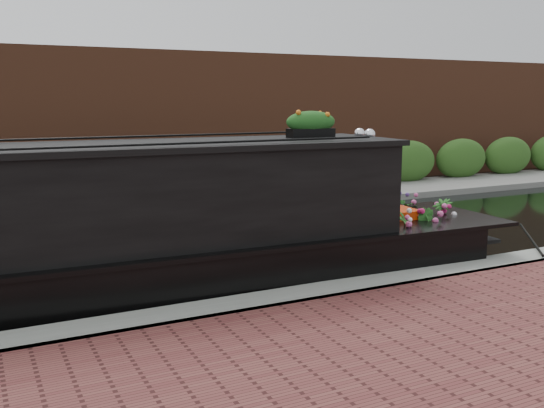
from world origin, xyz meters
name	(u,v)px	position (x,y,z in m)	size (l,w,h in m)	color
ground	(184,256)	(0.00, 0.00, 0.00)	(80.00, 80.00, 0.00)	black
near_bank_coping	(269,317)	(0.00, -3.30, 0.00)	(40.00, 0.60, 0.50)	gray
far_bank_path	(126,215)	(0.00, 4.20, 0.00)	(40.00, 2.40, 0.34)	slate
far_hedge	(118,209)	(0.00, 5.10, 0.00)	(40.00, 1.10, 2.80)	#2A521B
far_brick_wall	(101,197)	(0.00, 7.20, 0.00)	(40.00, 1.00, 8.00)	brown
narrowboat	(109,244)	(-1.62, -1.89, 0.81)	(11.66, 2.52, 2.71)	black
rope_fender	(467,243)	(4.62, -1.89, 0.15)	(0.30, 0.30, 0.40)	brown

